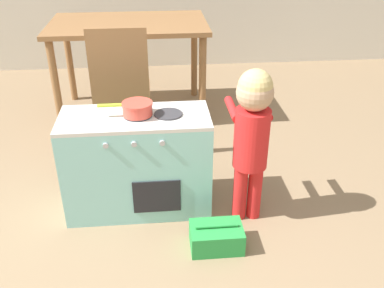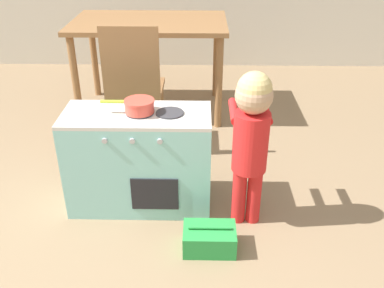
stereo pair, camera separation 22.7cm
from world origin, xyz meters
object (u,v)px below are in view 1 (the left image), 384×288
play_kitchen (138,163)px  toy_pot (137,108)px  child_figure (252,126)px  dining_chair_near (122,88)px  dining_table (129,35)px  toy_basket (216,237)px

play_kitchen → toy_pot: toy_pot is taller
play_kitchen → child_figure: 0.68m
toy_pot → dining_chair_near: (-0.12, 0.64, -0.14)m
dining_chair_near → dining_table: bearing=87.1°
toy_basket → toy_pot: bearing=134.0°
dining_table → child_figure: bearing=-65.9°
toy_basket → dining_table: (-0.46, 1.73, 0.60)m
play_kitchen → child_figure: child_figure is taller
play_kitchen → dining_chair_near: dining_chair_near is taller
toy_basket → dining_chair_near: size_ratio=0.29×
play_kitchen → dining_chair_near: size_ratio=0.87×
toy_pot → child_figure: 0.60m
play_kitchen → dining_chair_near: 0.68m
child_figure → toy_basket: size_ratio=3.26×
dining_table → dining_chair_near: bearing=-92.9°
play_kitchen → toy_basket: (0.39, -0.39, -0.23)m
child_figure → play_kitchen: bearing=165.8°
toy_pot → dining_table: 1.34m
toy_basket → dining_table: dining_table is taller
dining_table → dining_chair_near: size_ratio=1.34×
toy_pot → dining_chair_near: 0.67m
dining_table → toy_basket: bearing=-75.0°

